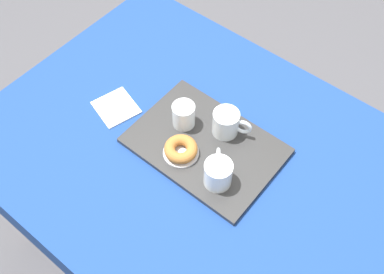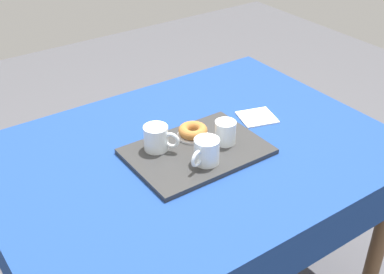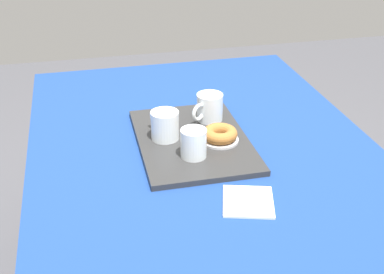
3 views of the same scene
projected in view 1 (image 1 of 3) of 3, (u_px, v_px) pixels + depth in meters
ground_plane at (197, 243)px, 2.11m from camera, size 6.00×6.00×0.00m
dining_table at (199, 167)px, 1.57m from camera, size 1.42×1.05×0.75m
serving_tray at (204, 145)px, 1.50m from camera, size 0.47×0.33×0.02m
tea_mug_left at (226, 123)px, 1.49m from camera, size 0.13×0.09×0.09m
tea_mug_right at (218, 173)px, 1.38m from camera, size 0.10×0.12×0.09m
water_glass_near at (184, 116)px, 1.51m from camera, size 0.08×0.08×0.08m
donut_plate_left at (181, 153)px, 1.47m from camera, size 0.11×0.11×0.01m
sugar_donut_left at (181, 149)px, 1.45m from camera, size 0.11×0.11×0.04m
paper_napkin at (116, 107)px, 1.60m from camera, size 0.17×0.16×0.01m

